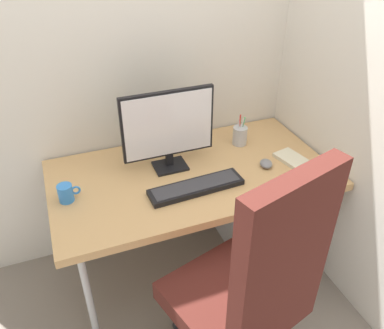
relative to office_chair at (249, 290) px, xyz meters
name	(u,v)px	position (x,y,z in m)	size (l,w,h in m)	color
ground_plane	(192,265)	(0.04, 0.72, -0.62)	(8.00, 8.00, 0.00)	slate
wall_back	(162,14)	(0.04, 1.14, 0.78)	(2.78, 0.04, 2.80)	silver
wall_side_right	(366,30)	(0.79, 0.53, 0.78)	(0.04, 2.11, 2.80)	silver
desk	(191,179)	(0.04, 0.72, 0.04)	(1.44, 0.77, 0.70)	tan
office_chair	(249,290)	(0.00, 0.00, 0.00)	(0.59, 0.61, 1.23)	black
filing_cabinet	(257,208)	(0.50, 0.78, -0.34)	(0.37, 0.56, 0.55)	#B2B5BA
monitor	(168,127)	(-0.05, 0.82, 0.32)	(0.48, 0.14, 0.43)	black
keyboard	(196,187)	(0.00, 0.58, 0.10)	(0.48, 0.14, 0.03)	black
mouse	(266,164)	(0.42, 0.63, 0.10)	(0.06, 0.08, 0.03)	slate
pen_holder	(240,135)	(0.40, 0.89, 0.14)	(0.08, 0.08, 0.17)	#B2B5BA
notebook	(294,160)	(0.59, 0.61, 0.09)	(0.12, 0.21, 0.02)	beige
coffee_mug	(66,193)	(-0.59, 0.71, 0.12)	(0.11, 0.07, 0.09)	#337FD8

